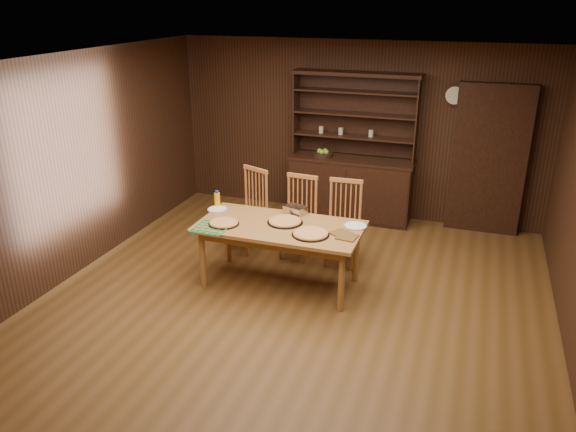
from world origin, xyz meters
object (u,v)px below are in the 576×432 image
at_px(chair_center, 299,214).
at_px(juice_bottle, 217,199).
at_px(dining_table, 280,232).
at_px(chair_right, 343,219).
at_px(china_hutch, 351,180).
at_px(chair_left, 251,207).

bearing_deg(chair_center, juice_bottle, -145.17).
bearing_deg(chair_center, dining_table, -82.76).
bearing_deg(chair_right, china_hutch, 97.29).
relative_size(chair_left, chair_right, 1.02).
distance_m(chair_center, juice_bottle, 1.07).
relative_size(chair_center, juice_bottle, 5.25).
height_order(dining_table, chair_right, chair_right).
bearing_deg(chair_right, dining_table, -125.04).
distance_m(china_hutch, chair_center, 1.54).
bearing_deg(dining_table, chair_left, 129.94).
height_order(chair_center, chair_right, chair_right).
xyz_separation_m(chair_left, chair_center, (0.67, -0.00, -0.02)).
bearing_deg(juice_bottle, china_hutch, 58.88).
bearing_deg(chair_left, china_hutch, 79.74).
xyz_separation_m(dining_table, chair_center, (-0.04, 0.85, -0.10)).
height_order(dining_table, chair_left, chair_left).
bearing_deg(china_hutch, juice_bottle, -121.12).
relative_size(chair_left, juice_bottle, 5.39).
xyz_separation_m(chair_right, juice_bottle, (-1.48, -0.52, 0.27)).
xyz_separation_m(chair_center, chair_right, (0.58, -0.00, 0.00)).
distance_m(chair_right, juice_bottle, 1.59).
bearing_deg(chair_right, juice_bottle, -162.87).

